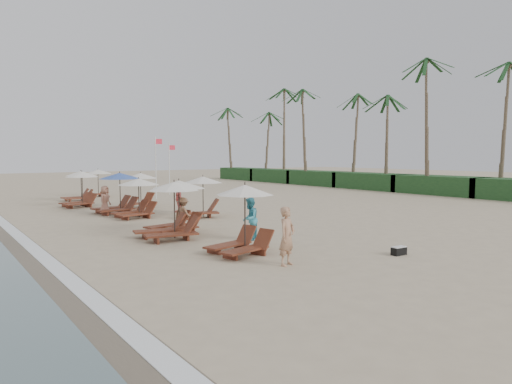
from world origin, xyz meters
TOP-DOWN VIEW (x-y plane):
  - ground at (0.00, 0.00)m, footprint 160.00×160.00m
  - foam_line at (-11.20, 10.00)m, footprint 0.50×140.00m
  - shrub_hedge at (22.00, 14.50)m, footprint 3.20×53.00m
  - palm_row at (21.91, 15.40)m, footprint 7.00×52.00m
  - lounger_station_0 at (-5.59, -2.87)m, footprint 2.43×2.14m
  - lounger_station_1 at (-6.35, 1.19)m, footprint 2.63×2.31m
  - lounger_station_2 at (-5.49, 2.40)m, footprint 2.68×2.38m
  - lounger_station_3 at (-5.10, 8.07)m, footprint 2.63×2.29m
  - lounger_station_4 at (-5.30, 10.53)m, footprint 2.84×2.44m
  - lounger_station_5 at (-6.15, 15.24)m, footprint 2.55×2.42m
  - lounger_station_6 at (-5.11, 19.31)m, footprint 2.55×2.25m
  - inland_station_0 at (-2.15, 6.07)m, footprint 2.91×2.31m
  - inland_station_1 at (-3.05, 12.77)m, footprint 2.81×2.25m
  - inland_station_2 at (-2.90, 22.13)m, footprint 2.57×2.24m
  - beachgoer_near at (-5.33, -5.11)m, footprint 0.77×0.63m
  - beachgoer_mid_a at (-3.81, -0.96)m, footprint 1.05×1.03m
  - beachgoer_mid_b at (-4.81, 2.90)m, footprint 0.83×1.09m
  - beachgoer_far_a at (-2.06, 8.94)m, footprint 0.94×0.95m
  - beachgoer_far_b at (-5.98, 10.39)m, footprint 0.96×0.92m
  - duffel_bag at (-1.29, -6.20)m, footprint 0.54×0.30m
  - flag_pole_near at (0.30, 17.54)m, footprint 0.60×0.08m
  - flag_pole_far at (2.76, 20.33)m, footprint 0.60×0.08m

SIDE VIEW (x-z plane):
  - ground at x=0.00m, z-range 0.00..0.00m
  - foam_line at x=-11.20m, z-range 0.00..0.02m
  - duffel_bag at x=-1.29m, z-range 0.00..0.30m
  - beachgoer_mid_b at x=-4.81m, z-range 0.00..1.48m
  - shrub_hedge at x=22.00m, z-range 0.00..1.60m
  - beachgoer_far_a at x=-2.06m, z-range 0.00..1.61m
  - beachgoer_far_b at x=-5.98m, z-range 0.00..1.66m
  - beachgoer_mid_a at x=-3.81m, z-range 0.00..1.71m
  - beachgoer_near at x=-5.33m, z-range 0.00..1.82m
  - lounger_station_1 at x=-6.35m, z-range -0.13..2.19m
  - lounger_station_3 at x=-5.10m, z-range 0.02..2.15m
  - lounger_station_5 at x=-6.15m, z-range -0.05..2.26m
  - lounger_station_6 at x=-5.11m, z-range 0.02..2.24m
  - lounger_station_0 at x=-5.59m, z-range -0.06..2.32m
  - lounger_station_4 at x=-5.30m, z-range -0.04..2.33m
  - lounger_station_2 at x=-5.49m, z-range 0.03..2.32m
  - inland_station_0 at x=-2.15m, z-range 0.16..2.38m
  - inland_station_1 at x=-3.05m, z-range 0.21..2.43m
  - inland_station_2 at x=-2.90m, z-range 0.35..2.58m
  - flag_pole_far at x=2.76m, z-range 0.24..4.69m
  - flag_pole_near at x=0.30m, z-range 0.25..5.10m
  - palm_row at x=21.91m, z-range 3.76..16.06m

